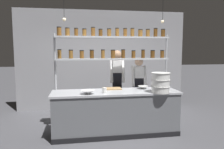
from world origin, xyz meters
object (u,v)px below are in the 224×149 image
at_px(cutting_board, 112,89).
at_px(prep_bowl_near_left, 88,92).
at_px(chef_left, 117,80).
at_px(container_stack, 161,83).
at_px(prep_bowl_center_front, 143,87).
at_px(spice_shelf_unit, 113,49).
at_px(chef_center, 139,86).
at_px(serving_cup_front, 105,90).

xyz_separation_m(cutting_board, prep_bowl_near_left, (-0.56, -0.45, 0.03)).
bearing_deg(prep_bowl_near_left, chef_left, 53.08).
xyz_separation_m(container_stack, prep_bowl_center_front, (-0.21, 0.49, -0.17)).
relative_size(spice_shelf_unit, cutting_board, 6.36).
bearing_deg(chef_left, container_stack, -54.02).
height_order(container_stack, cutting_board, container_stack).
relative_size(cutting_board, prep_bowl_near_left, 1.44).
bearing_deg(container_stack, spice_shelf_unit, 143.44).
relative_size(chef_center, prep_bowl_center_front, 6.97).
height_order(container_stack, prep_bowl_center_front, container_stack).
relative_size(spice_shelf_unit, prep_bowl_near_left, 9.17).
height_order(spice_shelf_unit, prep_bowl_center_front, spice_shelf_unit).
relative_size(chef_left, container_stack, 4.33).
distance_m(chef_center, prep_bowl_near_left, 1.55).
relative_size(prep_bowl_near_left, prep_bowl_center_front, 1.21).
bearing_deg(prep_bowl_center_front, spice_shelf_unit, 166.74).
relative_size(spice_shelf_unit, container_stack, 6.22).
relative_size(prep_bowl_center_front, serving_cup_front, 2.16).
xyz_separation_m(container_stack, prep_bowl_near_left, (-1.46, 0.10, -0.17)).
height_order(container_stack, serving_cup_front, container_stack).
height_order(spice_shelf_unit, serving_cup_front, spice_shelf_unit).
xyz_separation_m(spice_shelf_unit, chef_center, (0.69, 0.32, -0.89)).
xyz_separation_m(chef_center, serving_cup_front, (-0.95, -0.80, 0.06)).
bearing_deg(spice_shelf_unit, serving_cup_front, -117.93).
bearing_deg(serving_cup_front, chef_center, 40.36).
distance_m(cutting_board, prep_bowl_near_left, 0.72).
bearing_deg(chef_left, serving_cup_front, -108.60).
height_order(chef_left, serving_cup_front, chef_left).
bearing_deg(prep_bowl_center_front, container_stack, -66.37).
distance_m(prep_bowl_center_front, serving_cup_front, 0.97).
xyz_separation_m(chef_left, serving_cup_front, (-0.45, -1.00, -0.06)).
bearing_deg(prep_bowl_near_left, cutting_board, 39.01).
relative_size(spice_shelf_unit, serving_cup_front, 23.93).
xyz_separation_m(chef_center, prep_bowl_center_front, (-0.04, -0.47, 0.04)).
relative_size(spice_shelf_unit, chef_left, 1.44).
relative_size(chef_center, cutting_board, 4.00).
height_order(spice_shelf_unit, prep_bowl_near_left, spice_shelf_unit).
bearing_deg(container_stack, prep_bowl_center_front, 113.63).
distance_m(chef_left, cutting_board, 0.64).
bearing_deg(spice_shelf_unit, cutting_board, -114.59).
xyz_separation_m(chef_left, container_stack, (0.68, -1.15, 0.09)).
distance_m(chef_left, container_stack, 1.34).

